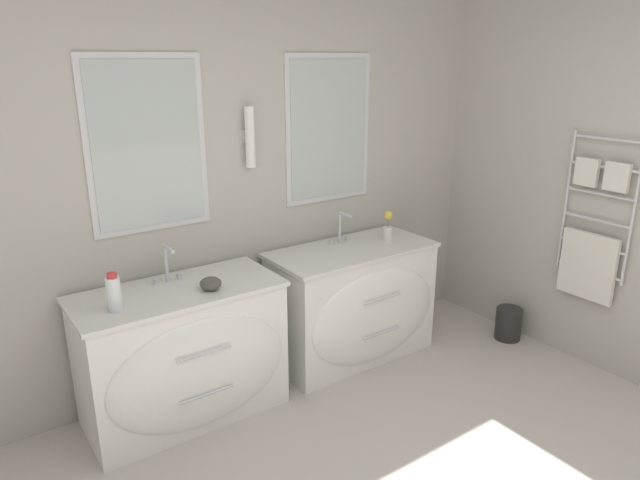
{
  "coord_description": "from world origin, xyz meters",
  "views": [
    {
      "loc": [
        -1.47,
        -0.99,
        2.04
      ],
      "look_at": [
        0.3,
        1.52,
        1.05
      ],
      "focal_mm": 32.0,
      "sensor_mm": 36.0,
      "label": 1
    }
  ],
  "objects_px": {
    "toiletry_bottle": "(114,293)",
    "flower_vase": "(388,227)",
    "vanity_left": "(185,354)",
    "waste_bin": "(508,323)",
    "amenity_bowl": "(211,283)",
    "vanity_right": "(354,303)"
  },
  "relations": [
    {
      "from": "toiletry_bottle",
      "to": "flower_vase",
      "type": "bearing_deg",
      "value": 2.57
    },
    {
      "from": "vanity_left",
      "to": "flower_vase",
      "type": "distance_m",
      "value": 1.64
    },
    {
      "from": "toiletry_bottle",
      "to": "waste_bin",
      "type": "height_order",
      "value": "toiletry_bottle"
    },
    {
      "from": "vanity_left",
      "to": "flower_vase",
      "type": "relative_size",
      "value": 5.43
    },
    {
      "from": "vanity_left",
      "to": "toiletry_bottle",
      "type": "bearing_deg",
      "value": -171.57
    },
    {
      "from": "vanity_left",
      "to": "amenity_bowl",
      "type": "bearing_deg",
      "value": -26.48
    },
    {
      "from": "toiletry_bottle",
      "to": "flower_vase",
      "type": "distance_m",
      "value": 1.93
    },
    {
      "from": "amenity_bowl",
      "to": "waste_bin",
      "type": "relative_size",
      "value": 0.5
    },
    {
      "from": "flower_vase",
      "to": "waste_bin",
      "type": "xyz_separation_m",
      "value": [
        0.79,
        -0.51,
        -0.76
      ]
    },
    {
      "from": "flower_vase",
      "to": "toiletry_bottle",
      "type": "bearing_deg",
      "value": -177.43
    },
    {
      "from": "vanity_right",
      "to": "waste_bin",
      "type": "xyz_separation_m",
      "value": [
        1.11,
        -0.48,
        -0.28
      ]
    },
    {
      "from": "vanity_right",
      "to": "amenity_bowl",
      "type": "distance_m",
      "value": 1.18
    },
    {
      "from": "vanity_left",
      "to": "toiletry_bottle",
      "type": "distance_m",
      "value": 0.61
    },
    {
      "from": "amenity_bowl",
      "to": "vanity_right",
      "type": "bearing_deg",
      "value": 3.99
    },
    {
      "from": "amenity_bowl",
      "to": "flower_vase",
      "type": "height_order",
      "value": "flower_vase"
    },
    {
      "from": "vanity_right",
      "to": "waste_bin",
      "type": "distance_m",
      "value": 1.24
    },
    {
      "from": "flower_vase",
      "to": "amenity_bowl",
      "type": "bearing_deg",
      "value": -175.59
    },
    {
      "from": "toiletry_bottle",
      "to": "vanity_right",
      "type": "bearing_deg",
      "value": 1.92
    },
    {
      "from": "flower_vase",
      "to": "waste_bin",
      "type": "distance_m",
      "value": 1.21
    },
    {
      "from": "toiletry_bottle",
      "to": "amenity_bowl",
      "type": "height_order",
      "value": "toiletry_bottle"
    },
    {
      "from": "vanity_left",
      "to": "waste_bin",
      "type": "height_order",
      "value": "vanity_left"
    },
    {
      "from": "vanity_right",
      "to": "amenity_bowl",
      "type": "bearing_deg",
      "value": -176.01
    }
  ]
}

